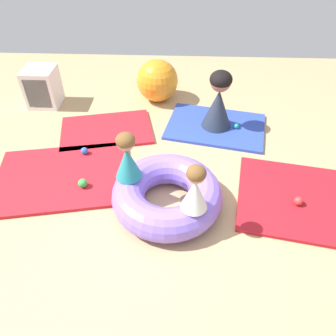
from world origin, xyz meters
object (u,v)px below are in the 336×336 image
object	(u,v)px
exercise_ball_large	(157,81)
storage_cube	(42,88)
play_ball_blue	(84,151)
play_ball_teal	(236,126)
child_in_white	(195,188)
inflatable_cushion	(167,195)
adult_seated	(219,100)
child_in_teal	(127,157)
play_ball_green	(83,183)
play_ball_red	(298,201)

from	to	relation	value
exercise_ball_large	storage_cube	xyz separation A→B (m)	(-1.69, -0.24, -0.03)
play_ball_blue	play_ball_teal	world-z (taller)	play_ball_blue
child_in_white	play_ball_blue	distance (m)	1.76
inflatable_cushion	exercise_ball_large	xyz separation A→B (m)	(-0.25, 2.23, 0.15)
adult_seated	play_ball_teal	distance (m)	0.45
adult_seated	child_in_white	bearing A→B (deg)	92.22
child_in_teal	play_ball_green	size ratio (longest dim) A/B	5.11
play_ball_red	storage_cube	bearing A→B (deg)	149.43
inflatable_cushion	adult_seated	world-z (taller)	adult_seated
child_in_white	play_ball_blue	world-z (taller)	child_in_white
inflatable_cushion	play_ball_red	world-z (taller)	inflatable_cushion
inflatable_cushion	adult_seated	distance (m)	1.61
storage_cube	play_ball_teal	bearing A→B (deg)	-11.56
adult_seated	play_ball_red	world-z (taller)	adult_seated
play_ball_green	adult_seated	bearing A→B (deg)	39.73
inflatable_cushion	play_ball_teal	bearing A→B (deg)	58.29
play_ball_green	exercise_ball_large	world-z (taller)	exercise_ball_large
child_in_teal	play_ball_green	bearing A→B (deg)	26.38
exercise_ball_large	child_in_teal	bearing A→B (deg)	-93.59
play_ball_red	adult_seated	bearing A→B (deg)	117.58
play_ball_red	inflatable_cushion	bearing A→B (deg)	-178.17
child_in_teal	storage_cube	distance (m)	2.48
adult_seated	exercise_ball_large	bearing A→B (deg)	-28.12
adult_seated	exercise_ball_large	size ratio (longest dim) A/B	1.26
inflatable_cushion	play_ball_green	world-z (taller)	inflatable_cushion
inflatable_cushion	child_in_white	bearing A→B (deg)	-49.45
play_ball_green	play_ball_teal	size ratio (longest dim) A/B	1.45
child_in_teal	play_ball_blue	size ratio (longest dim) A/B	5.87
play_ball_teal	exercise_ball_large	xyz separation A→B (m)	(-1.12, 0.81, 0.24)
adult_seated	play_ball_teal	size ratio (longest dim) A/B	11.37
child_in_teal	play_ball_blue	bearing A→B (deg)	-7.49
inflatable_cushion	storage_cube	bearing A→B (deg)	134.32
inflatable_cushion	exercise_ball_large	size ratio (longest dim) A/B	1.80
inflatable_cushion	play_ball_teal	size ratio (longest dim) A/B	16.23
play_ball_red	exercise_ball_large	bearing A→B (deg)	126.26
child_in_teal	storage_cube	world-z (taller)	child_in_teal
child_in_white	storage_cube	xyz separation A→B (m)	(-2.20, 2.29, -0.29)
play_ball_teal	play_ball_blue	bearing A→B (deg)	-161.70
exercise_ball_large	play_ball_green	bearing A→B (deg)	-108.53
child_in_teal	child_in_white	world-z (taller)	child_in_teal
child_in_white	play_ball_green	size ratio (longest dim) A/B	4.75
inflatable_cushion	play_ball_green	distance (m)	0.95
play_ball_blue	play_ball_teal	distance (m)	2.03
play_ball_red	storage_cube	xyz separation A→B (m)	(-3.29, 1.94, 0.19)
child_in_teal	child_in_white	size ratio (longest dim) A/B	1.08
child_in_teal	play_ball_blue	distance (m)	1.08
adult_seated	play_ball_green	distance (m)	2.02
child_in_teal	exercise_ball_large	distance (m)	2.16
adult_seated	inflatable_cushion	bearing A→B (deg)	81.03
child_in_white	adult_seated	world-z (taller)	adult_seated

